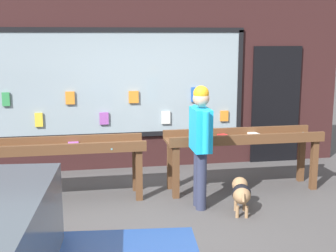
{
  "coord_description": "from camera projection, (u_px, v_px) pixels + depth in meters",
  "views": [
    {
      "loc": [
        -0.98,
        -5.62,
        2.3
      ],
      "look_at": [
        0.15,
        0.65,
        1.05
      ],
      "focal_mm": 50.0,
      "sensor_mm": 36.0,
      "label": 1
    }
  ],
  "objects": [
    {
      "name": "ground_plane",
      "position": [
        165.0,
        216.0,
        6.04
      ],
      "size": [
        40.0,
        40.0,
        0.0
      ],
      "primitive_type": "plane",
      "color": "#474444"
    },
    {
      "name": "shopfront_facade",
      "position": [
        141.0,
        75.0,
        8.04
      ],
      "size": [
        7.17,
        0.29,
        3.27
      ],
      "color": "#331919",
      "rests_on": "ground_plane"
    },
    {
      "name": "person_browsing",
      "position": [
        201.0,
        138.0,
        6.15
      ],
      "size": [
        0.23,
        0.66,
        1.65
      ],
      "rotation": [
        0.0,
        0.0,
        1.56
      ],
      "color": "#2D334C",
      "rests_on": "ground_plane"
    },
    {
      "name": "display_table_right",
      "position": [
        242.0,
        143.0,
        6.96
      ],
      "size": [
        2.32,
        0.59,
        0.89
      ],
      "color": "brown",
      "rests_on": "ground_plane"
    },
    {
      "name": "display_table_left",
      "position": [
        61.0,
        153.0,
        6.5
      ],
      "size": [
        2.32,
        0.59,
        0.87
      ],
      "color": "brown",
      "rests_on": "ground_plane"
    },
    {
      "name": "small_dog",
      "position": [
        241.0,
        192.0,
        6.09
      ],
      "size": [
        0.32,
        0.62,
        0.43
      ],
      "rotation": [
        0.0,
        0.0,
        1.34
      ],
      "color": "#99724C",
      "rests_on": "ground_plane"
    }
  ]
}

